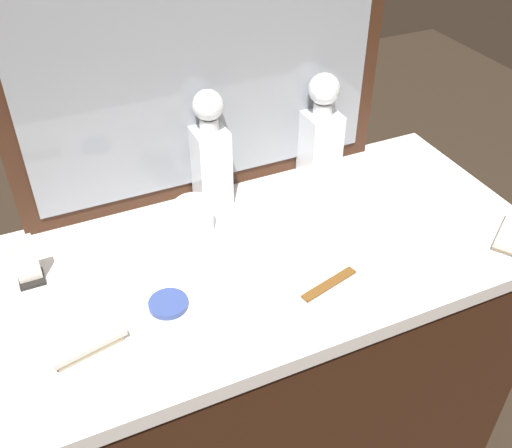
# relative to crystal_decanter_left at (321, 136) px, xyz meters

# --- Properties ---
(dresser) EXTENTS (1.26, 0.58, 0.93)m
(dresser) POSITION_rel_crystal_decanter_left_xyz_m (-0.27, -0.22, -0.57)
(dresser) COLOR #381E11
(dresser) RESTS_ON ground_plane
(dresser_mirror) EXTENTS (0.89, 0.03, 0.63)m
(dresser_mirror) POSITION_rel_crystal_decanter_left_xyz_m (-0.27, 0.05, 0.21)
(dresser_mirror) COLOR #381E11
(dresser_mirror) RESTS_ON dresser
(crystal_decanter_left) EXTENTS (0.08, 0.08, 0.27)m
(crystal_decanter_left) POSITION_rel_crystal_decanter_left_xyz_m (0.00, 0.00, 0.00)
(crystal_decanter_left) COLOR white
(crystal_decanter_left) RESTS_ON dresser
(crystal_decanter_right) EXTENTS (0.08, 0.08, 0.29)m
(crystal_decanter_right) POSITION_rel_crystal_decanter_left_xyz_m (-0.29, -0.00, 0.01)
(crystal_decanter_right) COLOR white
(crystal_decanter_right) RESTS_ON dresser
(crystal_tumbler_left) EXTENTS (0.08, 0.08, 0.08)m
(crystal_tumbler_left) POSITION_rel_crystal_decanter_left_xyz_m (-0.37, -0.10, -0.07)
(crystal_tumbler_left) COLOR white
(crystal_tumbler_left) RESTS_ON dresser
(silver_brush_rear) EXTENTS (0.15, 0.09, 0.02)m
(silver_brush_rear) POSITION_rel_crystal_decanter_left_xyz_m (-0.66, -0.33, -0.10)
(silver_brush_rear) COLOR #B7A88C
(silver_brush_rear) RESTS_ON dresser
(porcelain_dish) EXTENTS (0.08, 0.08, 0.01)m
(porcelain_dish) POSITION_rel_crystal_decanter_left_xyz_m (-0.49, -0.29, -0.10)
(porcelain_dish) COLOR #33478C
(porcelain_dish) RESTS_ON dresser
(tortoiseshell_comb) EXTENTS (0.14, 0.05, 0.01)m
(tortoiseshell_comb) POSITION_rel_crystal_decanter_left_xyz_m (-0.18, -0.37, -0.11)
(tortoiseshell_comb) COLOR brown
(tortoiseshell_comb) RESTS_ON dresser
(napkin_holder) EXTENTS (0.05, 0.05, 0.11)m
(napkin_holder) POSITION_rel_crystal_decanter_left_xyz_m (-0.72, -0.11, -0.06)
(napkin_holder) COLOR black
(napkin_holder) RESTS_ON dresser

